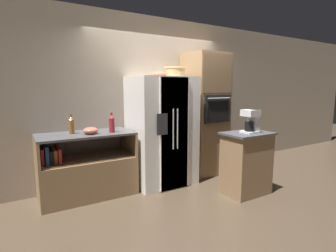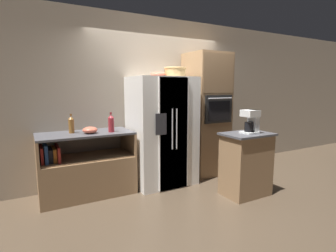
{
  "view_description": "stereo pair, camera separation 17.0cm",
  "coord_description": "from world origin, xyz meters",
  "px_view_note": "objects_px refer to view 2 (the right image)",
  "views": [
    {
      "loc": [
        -2.24,
        -3.7,
        1.6
      ],
      "look_at": [
        -0.07,
        -0.07,
        0.97
      ],
      "focal_mm": 28.0,
      "sensor_mm": 36.0,
      "label": 1
    },
    {
      "loc": [
        -2.1,
        -3.79,
        1.6
      ],
      "look_at": [
        -0.07,
        -0.07,
        0.97
      ],
      "focal_mm": 28.0,
      "sensor_mm": 36.0,
      "label": 2
    }
  ],
  "objects_px": {
    "refrigerator": "(162,131)",
    "bottle_short": "(71,124)",
    "mixing_bowl": "(90,130)",
    "coffee_maker": "(251,121)",
    "fruit_bowl": "(158,74)",
    "bottle_tall": "(111,123)",
    "wall_oven": "(206,114)",
    "wicker_basket": "(175,72)"
  },
  "relations": [
    {
      "from": "wall_oven",
      "to": "coffee_maker",
      "type": "bearing_deg",
      "value": -92.58
    },
    {
      "from": "wicker_basket",
      "to": "fruit_bowl",
      "type": "distance_m",
      "value": 0.29
    },
    {
      "from": "refrigerator",
      "to": "bottle_short",
      "type": "relative_size",
      "value": 6.27
    },
    {
      "from": "refrigerator",
      "to": "mixing_bowl",
      "type": "relative_size",
      "value": 8.38
    },
    {
      "from": "wall_oven",
      "to": "bottle_tall",
      "type": "bearing_deg",
      "value": -176.56
    },
    {
      "from": "bottle_short",
      "to": "mixing_bowl",
      "type": "distance_m",
      "value": 0.29
    },
    {
      "from": "refrigerator",
      "to": "wicker_basket",
      "type": "bearing_deg",
      "value": -20.56
    },
    {
      "from": "bottle_tall",
      "to": "mixing_bowl",
      "type": "bearing_deg",
      "value": 174.06
    },
    {
      "from": "wall_oven",
      "to": "coffee_maker",
      "type": "distance_m",
      "value": 1.15
    },
    {
      "from": "refrigerator",
      "to": "coffee_maker",
      "type": "height_order",
      "value": "refrigerator"
    },
    {
      "from": "wicker_basket",
      "to": "mixing_bowl",
      "type": "relative_size",
      "value": 1.71
    },
    {
      "from": "refrigerator",
      "to": "bottle_short",
      "type": "distance_m",
      "value": 1.42
    },
    {
      "from": "bottle_tall",
      "to": "bottle_short",
      "type": "height_order",
      "value": "bottle_tall"
    },
    {
      "from": "fruit_bowl",
      "to": "wall_oven",
      "type": "bearing_deg",
      "value": 4.7
    },
    {
      "from": "wall_oven",
      "to": "wicker_basket",
      "type": "bearing_deg",
      "value": -169.15
    },
    {
      "from": "bottle_tall",
      "to": "coffee_maker",
      "type": "relative_size",
      "value": 0.87
    },
    {
      "from": "bottle_tall",
      "to": "bottle_short",
      "type": "distance_m",
      "value": 0.56
    },
    {
      "from": "fruit_bowl",
      "to": "bottle_tall",
      "type": "relative_size",
      "value": 0.82
    },
    {
      "from": "fruit_bowl",
      "to": "mixing_bowl",
      "type": "distance_m",
      "value": 1.36
    },
    {
      "from": "refrigerator",
      "to": "wall_oven",
      "type": "xyz_separation_m",
      "value": [
        0.95,
        0.07,
        0.22
      ]
    },
    {
      "from": "wicker_basket",
      "to": "bottle_tall",
      "type": "height_order",
      "value": "wicker_basket"
    },
    {
      "from": "wall_oven",
      "to": "mixing_bowl",
      "type": "xyz_separation_m",
      "value": [
        -2.12,
        -0.08,
        -0.12
      ]
    },
    {
      "from": "refrigerator",
      "to": "coffee_maker",
      "type": "xyz_separation_m",
      "value": [
        0.9,
        -1.08,
        0.24
      ]
    },
    {
      "from": "refrigerator",
      "to": "mixing_bowl",
      "type": "bearing_deg",
      "value": -179.46
    },
    {
      "from": "bottle_short",
      "to": "mixing_bowl",
      "type": "relative_size",
      "value": 1.34
    },
    {
      "from": "mixing_bowl",
      "to": "bottle_short",
      "type": "bearing_deg",
      "value": 146.57
    },
    {
      "from": "wicker_basket",
      "to": "bottle_tall",
      "type": "relative_size",
      "value": 1.22
    },
    {
      "from": "bottle_short",
      "to": "bottle_tall",
      "type": "bearing_deg",
      "value": -18.95
    },
    {
      "from": "refrigerator",
      "to": "wall_oven",
      "type": "distance_m",
      "value": 0.98
    },
    {
      "from": "mixing_bowl",
      "to": "bottle_tall",
      "type": "bearing_deg",
      "value": -5.94
    },
    {
      "from": "wall_oven",
      "to": "fruit_bowl",
      "type": "distance_m",
      "value": 1.25
    },
    {
      "from": "refrigerator",
      "to": "bottle_tall",
      "type": "bearing_deg",
      "value": -177.19
    },
    {
      "from": "wicker_basket",
      "to": "coffee_maker",
      "type": "relative_size",
      "value": 1.06
    },
    {
      "from": "bottle_short",
      "to": "coffee_maker",
      "type": "xyz_separation_m",
      "value": [
        2.3,
        -1.22,
        0.05
      ]
    },
    {
      "from": "fruit_bowl",
      "to": "mixing_bowl",
      "type": "height_order",
      "value": "fruit_bowl"
    },
    {
      "from": "wall_oven",
      "to": "mixing_bowl",
      "type": "distance_m",
      "value": 2.13
    },
    {
      "from": "wicker_basket",
      "to": "mixing_bowl",
      "type": "bearing_deg",
      "value": 177.26
    },
    {
      "from": "wicker_basket",
      "to": "mixing_bowl",
      "type": "distance_m",
      "value": 1.62
    },
    {
      "from": "fruit_bowl",
      "to": "refrigerator",
      "type": "bearing_deg",
      "value": 12.99
    },
    {
      "from": "fruit_bowl",
      "to": "mixing_bowl",
      "type": "xyz_separation_m",
      "value": [
        -1.09,
        0.01,
        -0.81
      ]
    },
    {
      "from": "coffee_maker",
      "to": "mixing_bowl",
      "type": "bearing_deg",
      "value": 152.75
    },
    {
      "from": "bottle_tall",
      "to": "wall_oven",
      "type": "bearing_deg",
      "value": 3.44
    }
  ]
}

